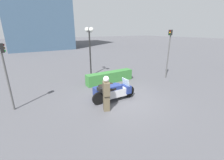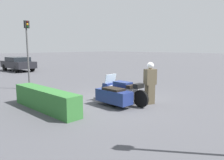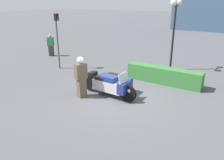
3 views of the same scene
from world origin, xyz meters
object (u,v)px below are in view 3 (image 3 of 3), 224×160
hedge_bush_curbside (164,75)px  pedestrian_bystander (51,45)px  police_motorcycle (114,83)px  officer_rider (81,76)px  twin_lamp_post (175,16)px  traffic_light_far (57,33)px

hedge_bush_curbside → pedestrian_bystander: size_ratio=2.34×
police_motorcycle → officer_rider: (-0.96, -1.01, 0.44)m
pedestrian_bystander → police_motorcycle: bearing=-140.7°
officer_rider → hedge_bush_curbside: (2.32, 3.49, -0.52)m
officer_rider → twin_lamp_post: bearing=-86.6°
police_motorcycle → twin_lamp_post: (0.90, 4.89, 2.61)m
officer_rider → hedge_bush_curbside: officer_rider is taller
pedestrian_bystander → traffic_light_far: bearing=-150.8°
police_motorcycle → traffic_light_far: size_ratio=0.83×
hedge_bush_curbside → traffic_light_far: size_ratio=1.16×
twin_lamp_post → pedestrian_bystander: (-8.61, -1.45, -2.29)m
officer_rider → traffic_light_far: bearing=-12.0°
twin_lamp_post → traffic_light_far: size_ratio=1.24×
twin_lamp_post → hedge_bush_curbside: bearing=-79.2°
officer_rider → twin_lamp_post: 6.56m
pedestrian_bystander → twin_lamp_post: bearing=-107.1°
police_motorcycle → hedge_bush_curbside: (1.36, 2.48, -0.08)m
pedestrian_bystander → officer_rider: bearing=-150.1°
police_motorcycle → twin_lamp_post: size_ratio=0.67×
hedge_bush_curbside → traffic_light_far: traffic_light_far is taller
pedestrian_bystander → hedge_bush_curbside: bearing=-122.7°
traffic_light_far → pedestrian_bystander: bearing=140.2°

